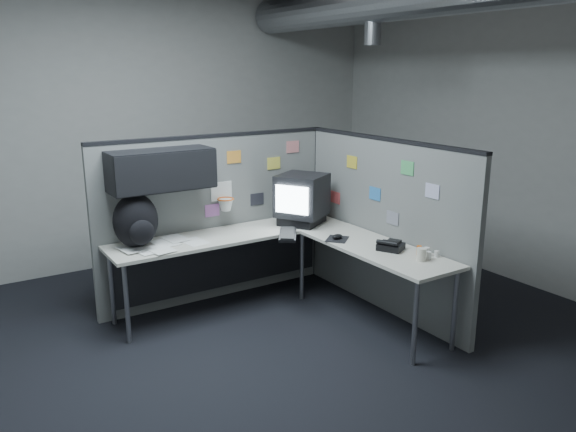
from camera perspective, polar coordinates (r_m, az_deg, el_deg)
room at (r=4.61m, az=6.93°, el=13.02°), size 5.62×5.62×3.22m
partition_back at (r=5.38m, az=-8.60°, el=1.34°), size 2.44×0.42×1.63m
partition_right at (r=5.32m, az=9.59°, el=-0.83°), size 0.07×2.23×1.63m
desk at (r=5.20m, az=-1.98°, el=-3.34°), size 2.31×2.11×0.73m
monitor at (r=5.55m, az=1.42°, el=1.79°), size 0.59×0.59×0.49m
keyboard at (r=5.17m, az=-0.02°, el=-1.87°), size 0.36×0.44×0.04m
mouse at (r=5.10m, az=5.02°, el=-2.20°), size 0.29×0.28×0.05m
phone at (r=4.86m, az=10.37°, el=-3.00°), size 0.26×0.26×0.10m
bottles at (r=4.74m, az=13.88°, el=-3.63°), size 0.15×0.16×0.08m
cup at (r=4.63m, az=13.40°, el=-3.83°), size 0.09×0.09×0.11m
papers at (r=5.01m, az=-12.61°, el=-2.90°), size 0.77×0.53×0.02m
backpack at (r=4.95m, az=-15.16°, el=-0.58°), size 0.46×0.45×0.47m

